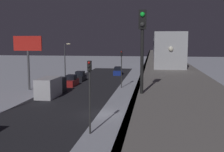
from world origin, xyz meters
TOP-DOWN VIEW (x-y plane):
  - ground_plane at (0.00, 0.00)m, footprint 240.00×240.00m
  - avenue_asphalt at (5.61, 0.00)m, footprint 11.00×104.13m
  - elevated_railway at (-7.27, 0.00)m, footprint 5.00×104.13m
  - subway_train at (-7.37, -32.42)m, footprint 2.94×74.07m
  - rail_signal at (-5.28, 16.18)m, footprint 0.36×0.41m
  - sedan_blue at (2.41, -36.42)m, footprint 1.91×4.18m
  - sedan_black at (8.81, -25.09)m, footprint 1.80×4.02m
  - sedan_red at (8.81, -18.83)m, footprint 1.80×4.35m
  - box_truck at (9.01, -9.23)m, footprint 2.40×7.40m
  - traffic_light_near at (-0.49, 6.62)m, footprint 0.32×0.44m
  - traffic_light_mid at (-0.49, -17.88)m, footprint 0.32×0.44m
  - commercial_billboard at (14.48, -13.62)m, footprint 4.80×0.36m
  - street_lamp_far at (11.68, -25.00)m, footprint 1.35×0.44m

SIDE VIEW (x-z plane):
  - ground_plane at x=0.00m, z-range 0.00..0.00m
  - avenue_asphalt at x=5.61m, z-range 0.00..0.01m
  - sedan_blue at x=2.41m, z-range -0.20..1.77m
  - sedan_black at x=8.81m, z-range -0.19..1.78m
  - sedan_red at x=8.81m, z-range -0.19..1.78m
  - box_truck at x=9.01m, z-range -0.05..2.75m
  - traffic_light_near at x=-0.49m, z-range 1.00..7.40m
  - traffic_light_mid at x=-0.49m, z-range 1.00..7.40m
  - elevated_railway at x=-7.27m, z-range 2.00..7.51m
  - street_lamp_far at x=11.68m, z-range 0.99..8.64m
  - commercial_billboard at x=14.48m, z-range 2.38..11.28m
  - subway_train at x=-7.37m, z-range 5.59..8.99m
  - rail_signal at x=-5.28m, z-range 6.24..10.24m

